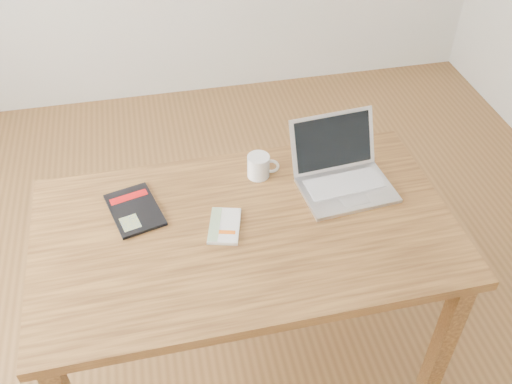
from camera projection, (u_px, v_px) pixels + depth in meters
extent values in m
plane|color=brown|center=(241.00, 322.00, 2.57)|extent=(4.00, 4.00, 0.00)
cube|color=brown|center=(246.00, 231.00, 1.98)|extent=(1.46, 0.85, 0.04)
cube|color=brown|center=(444.00, 341.00, 2.08)|extent=(0.06, 0.06, 0.71)
cube|color=brown|center=(74.00, 260.00, 2.38)|extent=(0.06, 0.06, 0.71)
cube|color=brown|center=(373.00, 211.00, 2.60)|extent=(0.06, 0.06, 0.71)
cube|color=silver|center=(225.00, 226.00, 1.96)|extent=(0.14, 0.19, 0.01)
cube|color=white|center=(225.00, 226.00, 1.96)|extent=(0.14, 0.19, 0.01)
cube|color=gray|center=(215.00, 224.00, 1.96)|extent=(0.08, 0.17, 0.00)
cube|color=#E45E10|center=(227.00, 232.00, 1.93)|extent=(0.06, 0.03, 0.00)
cube|color=black|center=(135.00, 210.00, 2.02)|extent=(0.22, 0.27, 0.01)
cube|color=#B30C0D|center=(129.00, 197.00, 2.06)|extent=(0.14, 0.07, 0.00)
cube|color=gray|center=(130.00, 223.00, 1.96)|extent=(0.08, 0.09, 0.00)
cube|color=silver|center=(347.00, 190.00, 2.10)|extent=(0.35, 0.26, 0.02)
cube|color=silver|center=(344.00, 184.00, 2.11)|extent=(0.29, 0.15, 0.00)
cube|color=#BCBCC1|center=(355.00, 200.00, 2.04)|extent=(0.10, 0.06, 0.00)
cube|color=silver|center=(333.00, 142.00, 2.14)|extent=(0.34, 0.12, 0.21)
cube|color=black|center=(333.00, 142.00, 2.13)|extent=(0.30, 0.10, 0.18)
cylinder|color=white|center=(258.00, 166.00, 2.14)|extent=(0.08, 0.08, 0.09)
cylinder|color=black|center=(258.00, 158.00, 2.11)|extent=(0.07, 0.07, 0.01)
torus|color=white|center=(271.00, 166.00, 2.14)|extent=(0.06, 0.03, 0.06)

